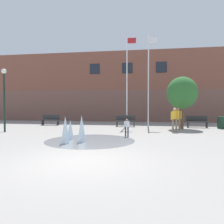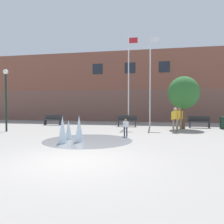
# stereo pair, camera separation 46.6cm
# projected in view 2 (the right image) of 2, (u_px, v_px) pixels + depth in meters

# --- Properties ---
(ground_plane) EXTENTS (100.00, 100.00, 0.00)m
(ground_plane) POSITION_uv_depth(u_px,v_px,m) (73.00, 161.00, 6.81)
(ground_plane) COLOR gray
(library_building) EXTENTS (36.00, 6.05, 7.50)m
(library_building) POSITION_uv_depth(u_px,v_px,m) (133.00, 88.00, 25.84)
(library_building) COLOR brown
(library_building) RESTS_ON ground
(splash_fountain) EXTENTS (4.40, 4.40, 1.28)m
(splash_fountain) POSITION_uv_depth(u_px,v_px,m) (74.00, 132.00, 10.51)
(splash_fountain) COLOR gray
(splash_fountain) RESTS_ON ground
(park_bench_left_of_flagpoles) EXTENTS (1.60, 0.44, 0.91)m
(park_bench_left_of_flagpoles) POSITION_uv_depth(u_px,v_px,m) (53.00, 120.00, 19.19)
(park_bench_left_of_flagpoles) COLOR #28282D
(park_bench_left_of_flagpoles) RESTS_ON ground
(park_bench_under_right_flagpole) EXTENTS (1.60, 0.44, 0.91)m
(park_bench_under_right_flagpole) POSITION_uv_depth(u_px,v_px,m) (127.00, 121.00, 17.85)
(park_bench_under_right_flagpole) COLOR #28282D
(park_bench_under_right_flagpole) RESTS_ON ground
(park_bench_near_trashcan) EXTENTS (1.60, 0.44, 0.91)m
(park_bench_near_trashcan) POSITION_uv_depth(u_px,v_px,m) (199.00, 122.00, 16.79)
(park_bench_near_trashcan) COLOR #28282D
(park_bench_near_trashcan) RESTS_ON ground
(adult_near_bench) EXTENTS (0.50, 0.39, 1.59)m
(adult_near_bench) POSITION_uv_depth(u_px,v_px,m) (175.00, 118.00, 14.16)
(adult_near_bench) COLOR #89755B
(adult_near_bench) RESTS_ON ground
(child_running) EXTENTS (0.31, 0.23, 0.99)m
(child_running) POSITION_uv_depth(u_px,v_px,m) (126.00, 126.00, 12.23)
(child_running) COLOR #1E233D
(child_running) RESTS_ON ground
(adult_watching) EXTENTS (0.50, 0.35, 1.59)m
(adult_watching) POSITION_uv_depth(u_px,v_px,m) (179.00, 117.00, 15.38)
(adult_watching) COLOR #89755B
(adult_watching) RESTS_ON ground
(flagpole_left) EXTENTS (0.80, 0.10, 7.76)m
(flagpole_left) POSITION_uv_depth(u_px,v_px,m) (129.00, 77.00, 18.29)
(flagpole_left) COLOR silver
(flagpole_left) RESTS_ON ground
(flagpole_right) EXTENTS (0.80, 0.10, 7.73)m
(flagpole_right) POSITION_uv_depth(u_px,v_px,m) (150.00, 77.00, 17.95)
(flagpole_right) COLOR silver
(flagpole_right) RESTS_ON ground
(lamp_post_left_lane) EXTENTS (0.32, 0.32, 4.11)m
(lamp_post_left_lane) POSITION_uv_depth(u_px,v_px,m) (6.00, 91.00, 14.38)
(lamp_post_left_lane) COLOR #192D23
(lamp_post_left_lane) RESTS_ON ground
(trash_can) EXTENTS (0.56, 0.56, 0.90)m
(trash_can) POSITION_uv_depth(u_px,v_px,m) (224.00, 123.00, 16.01)
(trash_can) COLOR #193323
(trash_can) RESTS_ON ground
(street_tree_near_building) EXTENTS (2.25, 2.25, 3.86)m
(street_tree_near_building) POSITION_uv_depth(u_px,v_px,m) (184.00, 93.00, 16.03)
(street_tree_near_building) COLOR brown
(street_tree_near_building) RESTS_ON ground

